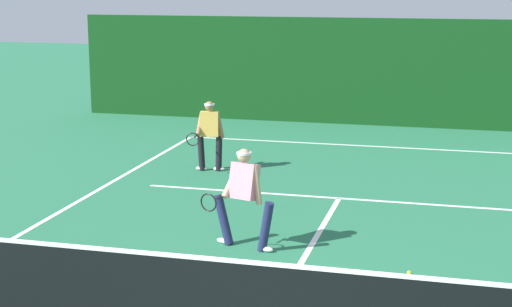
{
  "coord_description": "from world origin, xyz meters",
  "views": [
    {
      "loc": [
        2.21,
        -8.57,
        4.2
      ],
      "look_at": [
        -1.46,
        5.57,
        1.0
      ],
      "focal_mm": 56.03,
      "sensor_mm": 36.0,
      "label": 1
    }
  ],
  "objects": [
    {
      "name": "court_line_baseline_far",
      "position": [
        0.0,
        11.56,
        0.0
      ],
      "size": [
        9.69,
        0.1,
        0.01
      ],
      "primitive_type": "cube",
      "color": "white",
      "rests_on": "ground_plane"
    },
    {
      "name": "court_line_service",
      "position": [
        0.0,
        6.42,
        0.0
      ],
      "size": [
        7.9,
        0.1,
        0.01
      ],
      "primitive_type": "cube",
      "color": "white",
      "rests_on": "ground_plane"
    },
    {
      "name": "court_line_centre",
      "position": [
        0.0,
        3.2,
        0.0
      ],
      "size": [
        0.1,
        6.4,
        0.01
      ],
      "primitive_type": "cube",
      "color": "white",
      "rests_on": "ground_plane"
    },
    {
      "name": "tennis_net",
      "position": [
        0.0,
        0.0,
        0.5
      ],
      "size": [
        10.62,
        0.09,
        1.11
      ],
      "color": "#1E4723",
      "rests_on": "ground_plane"
    },
    {
      "name": "player_near",
      "position": [
        -1.03,
        3.12,
        0.89
      ],
      "size": [
        1.11,
        0.87,
        1.62
      ],
      "rotation": [
        0.0,
        0.0,
        2.87
      ],
      "color": "#1E234C",
      "rests_on": "ground_plane"
    },
    {
      "name": "player_far",
      "position": [
        -3.16,
        7.99,
        0.86
      ],
      "size": [
        0.67,
        0.9,
        1.57
      ],
      "rotation": [
        0.0,
        0.0,
        3.29
      ],
      "color": "black",
      "rests_on": "ground_plane"
    },
    {
      "name": "tennis_ball",
      "position": [
        1.62,
        2.56,
        0.03
      ],
      "size": [
        0.07,
        0.07,
        0.07
      ],
      "primitive_type": "sphere",
      "color": "#D1E033",
      "rests_on": "ground_plane"
    },
    {
      "name": "back_fence_windscreen",
      "position": [
        0.0,
        14.63,
        1.55
      ],
      "size": [
        18.52,
        0.12,
        3.11
      ],
      "primitive_type": "cube",
      "color": "#0F3E15",
      "rests_on": "ground_plane"
    }
  ]
}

